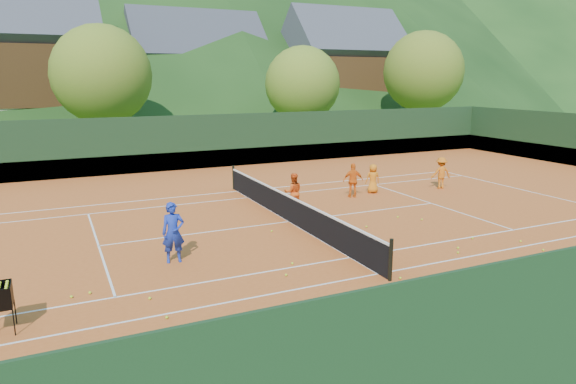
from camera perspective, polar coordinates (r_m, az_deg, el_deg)
name	(u,v)px	position (r m, az deg, el deg)	size (l,w,h in m)	color
ground	(289,222)	(18.25, 0.13, -3.37)	(400.00, 400.00, 0.00)	#30571B
clay_court	(289,222)	(18.24, 0.13, -3.34)	(40.00, 24.00, 0.02)	#B44F1D
coach	(173,233)	(14.45, -12.64, -4.42)	(0.62, 0.40, 1.69)	#182EA1
student_a	(293,192)	(19.57, 0.59, -0.01)	(0.71, 0.55, 1.46)	#EA5114
student_b	(353,180)	(21.94, 7.25, 1.29)	(0.86, 0.36, 1.47)	orange
student_c	(373,179)	(22.93, 9.41, 1.49)	(0.63, 0.41, 1.29)	orange
student_d	(441,173)	(24.54, 16.63, 2.04)	(0.94, 0.54, 1.45)	#D26412
tennis_ball_0	(422,219)	(19.00, 14.65, -2.97)	(0.07, 0.07, 0.07)	#AFDC24
tennis_ball_1	(273,351)	(9.99, -1.68, -17.22)	(0.07, 0.07, 0.07)	#AFDC24
tennis_ball_2	(71,297)	(13.13, -22.93, -10.67)	(0.07, 0.07, 0.07)	#AFDC24
tennis_ball_3	(366,227)	(17.71, 8.71, -3.83)	(0.07, 0.07, 0.07)	#AFDC24
tennis_ball_4	(286,275)	(13.37, -0.21, -9.20)	(0.07, 0.07, 0.07)	#AFDC24
tennis_ball_5	(398,217)	(19.13, 12.10, -2.73)	(0.07, 0.07, 0.07)	#AFDC24
tennis_ball_6	(272,231)	(17.03, -1.82, -4.36)	(0.07, 0.07, 0.07)	#AFDC24
tennis_ball_8	(458,248)	(16.21, 18.37, -5.91)	(0.07, 0.07, 0.07)	#AFDC24
tennis_ball_9	(510,282)	(14.06, 23.48, -9.17)	(0.07, 0.07, 0.07)	#AFDC24
tennis_ball_10	(292,263)	(14.16, 0.48, -7.93)	(0.07, 0.07, 0.07)	#AFDC24
tennis_ball_11	(167,317)	(11.48, -13.32, -13.40)	(0.07, 0.07, 0.07)	#AFDC24
tennis_ball_12	(521,241)	(17.55, 24.43, -5.00)	(0.07, 0.07, 0.07)	#AFDC24
tennis_ball_13	(473,238)	(17.31, 19.82, -4.84)	(0.07, 0.07, 0.07)	#AFDC24
tennis_ball_14	(543,250)	(16.96, 26.50, -5.79)	(0.07, 0.07, 0.07)	#AFDC24
tennis_ball_15	(311,326)	(10.87, 2.53, -14.60)	(0.07, 0.07, 0.07)	#AFDC24
tennis_ball_16	(454,304)	(12.36, 17.93, -11.73)	(0.07, 0.07, 0.07)	#AFDC24
tennis_ball_17	(90,293)	(13.20, -21.15, -10.39)	(0.07, 0.07, 0.07)	#AFDC24
tennis_ball_18	(448,339)	(10.82, 17.31, -15.32)	(0.07, 0.07, 0.07)	#AFDC24
tennis_ball_19	(400,278)	(13.48, 12.37, -9.32)	(0.07, 0.07, 0.07)	#AFDC24
tennis_ball_20	(21,370)	(10.51, -27.51, -17.13)	(0.07, 0.07, 0.07)	#AFDC24
tennis_ball_21	(542,306)	(12.97, 26.42, -11.30)	(0.07, 0.07, 0.07)	#AFDC24
tennis_ball_22	(514,324)	(11.89, 23.83, -13.23)	(0.07, 0.07, 0.07)	#AFDC24
tennis_ball_23	(150,298)	(12.47, -15.10, -11.33)	(0.07, 0.07, 0.07)	#AFDC24
tennis_ball_24	(458,253)	(15.79, 18.36, -6.40)	(0.07, 0.07, 0.07)	#AFDC24
court_lines	(289,222)	(18.24, 0.13, -3.30)	(23.83, 11.03, 0.00)	white
tennis_net	(289,208)	(18.11, 0.13, -1.79)	(0.10, 12.07, 1.10)	black
perimeter_fence	(289,187)	(17.94, 0.13, 0.53)	(40.40, 24.24, 3.00)	black
chalet_left	(6,69)	(45.96, -28.82, 11.86)	(13.80, 9.93, 12.92)	beige
chalet_mid	(197,78)	(51.67, -10.12, 12.38)	(12.65, 8.82, 11.45)	beige
chalet_right	(342,75)	(53.47, 6.07, 12.79)	(11.50, 8.82, 11.91)	beige
tree_b	(102,75)	(36.05, -19.95, 12.14)	(6.40, 6.40, 8.40)	#3C2718
tree_c	(303,84)	(39.01, 1.63, 11.90)	(5.60, 5.60, 7.35)	#412A1A
tree_d	(423,72)	(46.42, 14.78, 12.81)	(6.80, 6.80, 8.93)	#3C2718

